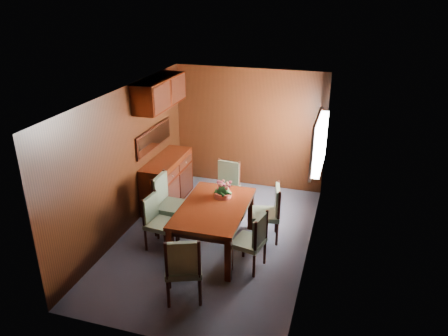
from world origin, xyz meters
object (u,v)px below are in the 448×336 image
(dining_table, at_px, (214,212))
(flower_centerpiece, at_px, (223,189))
(chair_left_near, at_px, (157,219))
(chair_right_near, at_px, (253,239))
(chair_head, at_px, (183,266))
(sideboard, at_px, (167,181))

(dining_table, bearing_deg, flower_centerpiece, 81.37)
(chair_left_near, distance_m, flower_centerpiece, 1.14)
(chair_left_near, relative_size, chair_right_near, 0.98)
(chair_head, bearing_deg, chair_left_near, 107.25)
(chair_right_near, xyz_separation_m, chair_head, (-0.69, -0.96, 0.05))
(chair_right_near, bearing_deg, chair_head, 156.05)
(chair_right_near, relative_size, flower_centerpiece, 3.14)
(sideboard, height_order, chair_right_near, chair_right_near)
(chair_right_near, bearing_deg, sideboard, 64.40)
(chair_left_near, height_order, chair_right_near, chair_right_near)
(dining_table, bearing_deg, sideboard, 135.82)
(dining_table, distance_m, chair_head, 1.29)
(dining_table, distance_m, chair_left_near, 0.91)
(sideboard, relative_size, chair_head, 1.42)
(dining_table, height_order, chair_left_near, chair_left_near)
(sideboard, bearing_deg, chair_right_near, -37.67)
(sideboard, distance_m, dining_table, 1.82)
(sideboard, height_order, chair_left_near, sideboard)
(dining_table, distance_m, chair_right_near, 0.79)
(sideboard, xyz_separation_m, chair_right_near, (2.03, -1.57, 0.05))
(chair_right_near, height_order, flower_centerpiece, flower_centerpiece)
(chair_left_near, height_order, chair_head, chair_head)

